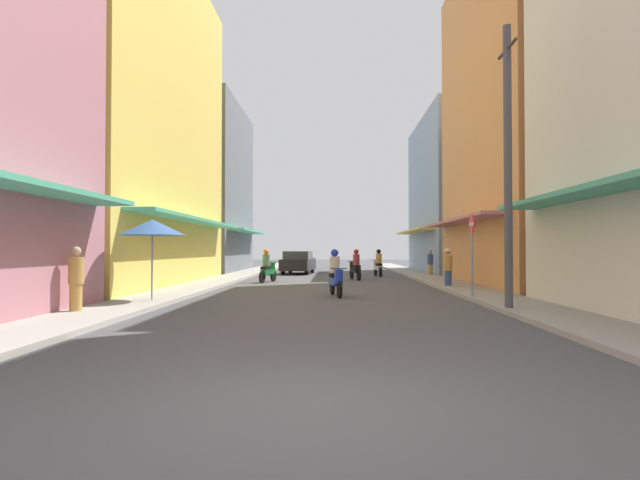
# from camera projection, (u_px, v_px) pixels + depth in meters

# --- Properties ---
(ground_plane) EXTENTS (102.10, 102.10, 0.00)m
(ground_plane) POSITION_uv_depth(u_px,v_px,m) (329.00, 281.00, 24.12)
(ground_plane) COLOR #4C4C4F
(sidewalk_left) EXTENTS (1.82, 54.41, 0.12)m
(sidewalk_left) POSITION_uv_depth(u_px,v_px,m) (223.00, 280.00, 24.28)
(sidewalk_left) COLOR #ADA89E
(sidewalk_left) RESTS_ON ground
(sidewalk_right) EXTENTS (1.82, 54.41, 0.12)m
(sidewalk_right) POSITION_uv_depth(u_px,v_px,m) (437.00, 280.00, 23.96)
(sidewalk_right) COLOR #9E9991
(sidewalk_right) RESTS_ON ground
(building_left_mid) EXTENTS (7.05, 13.78, 14.53)m
(building_left_mid) POSITION_uv_depth(u_px,v_px,m) (116.00, 118.00, 21.16)
(building_left_mid) COLOR #EFD159
(building_left_mid) RESTS_ON ground
(building_left_far) EXTENTS (7.05, 9.79, 11.43)m
(building_left_far) POSITION_uv_depth(u_px,v_px,m) (198.00, 190.00, 33.80)
(building_left_far) COLOR slate
(building_left_far) RESTS_ON ground
(building_right_mid) EXTENTS (7.05, 11.15, 14.92)m
(building_right_mid) POSITION_uv_depth(u_px,v_px,m) (540.00, 114.00, 21.24)
(building_right_mid) COLOR #D88C4C
(building_right_mid) RESTS_ON ground
(building_right_far) EXTENTS (7.05, 11.32, 10.49)m
(building_right_far) POSITION_uv_depth(u_px,v_px,m) (465.00, 196.00, 33.39)
(building_right_far) COLOR #8CA5CC
(building_right_far) RESTS_ON ground
(motorbike_green) EXTENTS (0.72, 1.75, 1.58)m
(motorbike_green) POSITION_uv_depth(u_px,v_px,m) (268.00, 268.00, 23.26)
(motorbike_green) COLOR black
(motorbike_green) RESTS_ON ground
(motorbike_blue) EXTENTS (0.61, 1.79, 1.58)m
(motorbike_blue) POSITION_uv_depth(u_px,v_px,m) (336.00, 275.00, 16.29)
(motorbike_blue) COLOR black
(motorbike_blue) RESTS_ON ground
(motorbike_black) EXTENTS (0.67, 1.77, 1.58)m
(motorbike_black) POSITION_uv_depth(u_px,v_px,m) (355.00, 266.00, 25.13)
(motorbike_black) COLOR black
(motorbike_black) RESTS_ON ground
(motorbike_maroon) EXTENTS (0.58, 1.80, 0.96)m
(motorbike_maroon) POSITION_uv_depth(u_px,v_px,m) (312.00, 264.00, 35.08)
(motorbike_maroon) COLOR black
(motorbike_maroon) RESTS_ON ground
(motorbike_silver) EXTENTS (0.56, 1.80, 1.58)m
(motorbike_silver) POSITION_uv_depth(u_px,v_px,m) (378.00, 264.00, 28.31)
(motorbike_silver) COLOR black
(motorbike_silver) RESTS_ON ground
(parked_car) EXTENTS (2.11, 4.24, 1.45)m
(parked_car) POSITION_uv_depth(u_px,v_px,m) (298.00, 262.00, 31.39)
(parked_car) COLOR black
(parked_car) RESTS_ON ground
(pedestrian_far) EXTENTS (0.34, 0.34, 1.64)m
(pedestrian_far) POSITION_uv_depth(u_px,v_px,m) (76.00, 281.00, 11.54)
(pedestrian_far) COLOR #BF8C3F
(pedestrian_far) RESTS_ON ground
(pedestrian_midway) EXTENTS (0.34, 0.34, 1.55)m
(pedestrian_midway) POSITION_uv_depth(u_px,v_px,m) (430.00, 263.00, 28.09)
(pedestrian_midway) COLOR #BF8C3F
(pedestrian_midway) RESTS_ON ground
(pedestrian_crossing) EXTENTS (0.44, 0.44, 1.65)m
(pedestrian_crossing) POSITION_uv_depth(u_px,v_px,m) (448.00, 265.00, 19.57)
(pedestrian_crossing) COLOR #334C8C
(pedestrian_crossing) RESTS_ON ground
(vendor_umbrella) EXTENTS (1.87, 1.87, 2.42)m
(vendor_umbrella) POSITION_uv_depth(u_px,v_px,m) (152.00, 228.00, 13.99)
(vendor_umbrella) COLOR #99999E
(vendor_umbrella) RESTS_ON ground
(utility_pole) EXTENTS (0.20, 1.20, 7.20)m
(utility_pole) POSITION_uv_depth(u_px,v_px,m) (508.00, 165.00, 12.23)
(utility_pole) COLOR #4C4C4F
(utility_pole) RESTS_ON ground
(street_sign_no_entry) EXTENTS (0.07, 0.60, 2.65)m
(street_sign_no_entry) POSITION_uv_depth(u_px,v_px,m) (472.00, 245.00, 15.09)
(street_sign_no_entry) COLOR gray
(street_sign_no_entry) RESTS_ON ground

